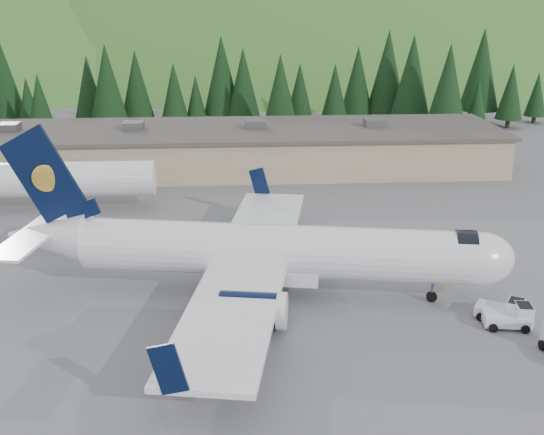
{
  "coord_description": "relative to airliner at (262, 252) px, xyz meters",
  "views": [
    {
      "loc": [
        -3.37,
        -45.87,
        21.28
      ],
      "look_at": [
        0.0,
        6.0,
        4.0
      ],
      "focal_mm": 45.0,
      "sensor_mm": 36.0,
      "label": 1
    }
  ],
  "objects": [
    {
      "name": "baggage_tug_a",
      "position": [
        16.26,
        -6.36,
        -2.56
      ],
      "size": [
        3.28,
        2.27,
        1.64
      ],
      "rotation": [
        0.0,
        0.0,
        -0.16
      ],
      "color": "silver",
      "rests_on": "ground"
    },
    {
      "name": "ramp_worker",
      "position": [
        14.05,
        0.39,
        -2.33
      ],
      "size": [
        0.84,
        0.78,
        1.92
      ],
      "primitive_type": "imported",
      "rotation": [
        0.0,
        0.0,
        3.78
      ],
      "color": "yellow",
      "rests_on": "ground"
    },
    {
      "name": "tree_line",
      "position": [
        -6.93,
        62.36,
        4.47
      ],
      "size": [
        113.68,
        18.36,
        14.5
      ],
      "color": "black",
      "rests_on": "ground"
    },
    {
      "name": "airliner",
      "position": [
        0.0,
        0.0,
        0.0
      ],
      "size": [
        37.17,
        35.06,
        12.36
      ],
      "rotation": [
        0.0,
        0.0,
        -0.18
      ],
      "color": "white",
      "rests_on": "ground"
    },
    {
      "name": "terminal_building",
      "position": [
        -3.94,
        37.81,
        -0.67
      ],
      "size": [
        71.0,
        17.0,
        6.1
      ],
      "color": "gray",
      "rests_on": "ground"
    },
    {
      "name": "baggage_tug_b",
      "position": [
        16.11,
        -5.36,
        -2.56
      ],
      "size": [
        3.41,
        2.98,
        1.64
      ],
      "rotation": [
        0.0,
        0.0,
        -0.57
      ],
      "color": "silver",
      "rests_on": "ground"
    },
    {
      "name": "hills",
      "position": [
        54.41,
        207.19,
        -86.09
      ],
      "size": [
        614.0,
        330.0,
        300.0
      ],
      "color": "#306020",
      "rests_on": "ground"
    },
    {
      "name": "second_airliner",
      "position": [
        -23.85,
        21.81,
        0.03
      ],
      "size": [
        27.5,
        11.0,
        10.05
      ],
      "color": "white",
      "rests_on": "ground"
    },
    {
      "name": "ground",
      "position": [
        1.07,
        -0.19,
        -3.29
      ],
      "size": [
        600.0,
        600.0,
        0.0
      ],
      "primitive_type": "plane",
      "color": "slate"
    }
  ]
}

